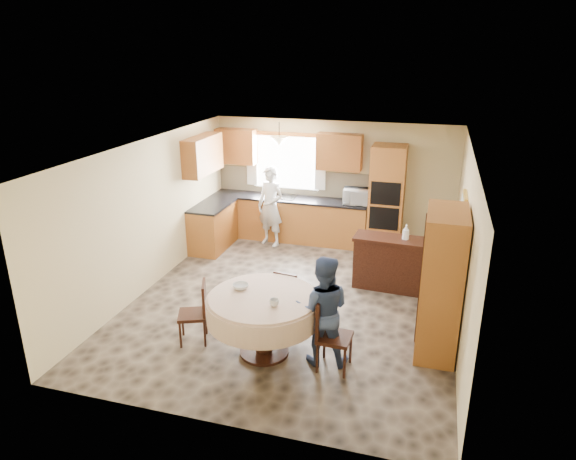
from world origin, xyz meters
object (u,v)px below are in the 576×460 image
Objects in this scene: cupboard at (441,283)px; chair_right at (329,331)px; oven_tower at (387,199)px; person_dining at (323,310)px; sideboard at (389,264)px; chair_back at (288,295)px; dining_table at (264,309)px; person_sink at (271,206)px; chair_left at (198,309)px.

chair_right is at bearing -147.68° from cupboard.
person_dining is (-0.35, -4.20, -0.32)m from oven_tower.
oven_tower reaches higher than sideboard.
chair_back is 1.18m from chair_right.
chair_back is at bearing 83.50° from dining_table.
chair_right is (0.89, -0.06, -0.14)m from dining_table.
chair_back reaches higher than dining_table.
chair_back is at bearing -106.81° from oven_tower.
person_dining is (1.93, -3.81, -0.08)m from person_sink.
chair_right is at bearing -97.59° from sideboard.
chair_left is at bearing -167.07° from cupboard.
sideboard is 0.73× the size of person_sink.
sideboard is at bearing -120.92° from chair_back.
cupboard is 1.32× the size of dining_table.
person_dining is at bearing 138.56° from chair_back.
person_sink is at bearing 106.66° from dining_table.
dining_table is 0.78m from person_dining.
oven_tower is 1.43× the size of person_dining.
oven_tower is at bearing 131.62° from chair_left.
chair_left is at bearing -116.58° from oven_tower.
chair_left is at bearing 43.10° from chair_back.
chair_left is (-3.17, -0.73, -0.49)m from cupboard.
sideboard is 0.80× the size of dining_table.
person_dining is (-1.42, -0.72, -0.24)m from cupboard.
cupboard reaches higher than person_sink.
sideboard is 2.92m from person_sink.
sideboard is at bearing 60.74° from dining_table.
person_sink reaches higher than chair_right.
chair_back is 0.59× the size of person_dining.
chair_back is (-1.29, -1.66, 0.05)m from sideboard.
chair_left is at bearing -67.82° from person_sink.
chair_left is (-0.97, 0.04, -0.17)m from dining_table.
person_dining is (0.78, 0.04, 0.07)m from dining_table.
person_dining is at bearing 3.30° from dining_table.
oven_tower is at bearing 29.21° from person_sink.
chair_back is 0.53× the size of person_sink.
person_dining is (-0.61, -2.43, 0.31)m from sideboard.
oven_tower reaches higher than dining_table.
chair_left is 1.02× the size of chair_back.
chair_left is 0.93× the size of chair_right.
person_dining is (1.75, 0.00, 0.25)m from chair_left.
person_sink reaches higher than person_dining.
person_sink is at bearing 30.18° from chair_right.
cupboard is at bearing -23.12° from person_sink.
cupboard is 2.22× the size of chair_left.
chair_back is (0.09, 0.82, -0.19)m from dining_table.
cupboard reaches higher than dining_table.
oven_tower is at bearing 107.12° from cupboard.
person_sink is at bearing -170.29° from oven_tower.
chair_right reaches higher than sideboard.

